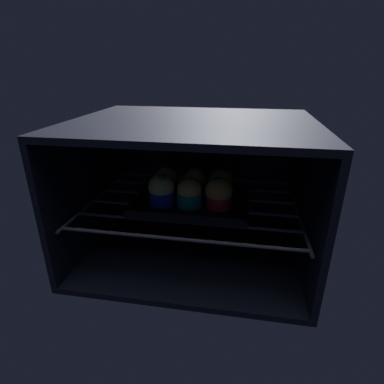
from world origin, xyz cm
name	(u,v)px	position (x,y,z in cm)	size (l,w,h in cm)	color
oven_cavity	(196,185)	(0.00, 26.25, 17.00)	(59.00, 47.00, 37.00)	black
oven_rack	(193,202)	(0.00, 22.00, 13.60)	(54.80, 42.00, 0.80)	#444756
baking_tray	(192,201)	(0.00, 20.20, 14.71)	(29.20, 21.93, 2.20)	black
muffin_row0_col0	(161,190)	(-7.06, 16.27, 19.04)	(6.53, 6.53, 8.35)	#1928B7
muffin_row0_col1	(189,193)	(-0.09, 16.40, 18.69)	(6.16, 6.16, 7.35)	#0C8C84
muffin_row0_col2	(219,193)	(7.20, 16.70, 18.97)	(6.72, 6.72, 8.05)	red
muffin_row1_col0	(167,181)	(-7.61, 23.83, 18.55)	(6.22, 6.22, 7.34)	red
muffin_row1_col1	(193,183)	(-0.30, 23.95, 18.50)	(6.16, 6.16, 7.25)	#7A238C
muffin_row1_col2	(221,184)	(7.14, 23.90, 18.77)	(6.42, 6.42, 7.61)	red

